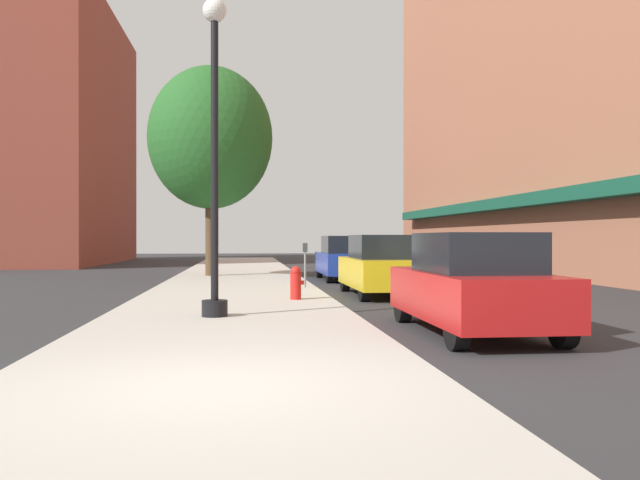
# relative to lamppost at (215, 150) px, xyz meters

# --- Properties ---
(ground_plane) EXTENTS (90.00, 90.00, 0.00)m
(ground_plane) POSITION_rel_lamppost_xyz_m (4.28, 12.11, -3.20)
(ground_plane) COLOR #2D2D30
(sidewalk_slab) EXTENTS (4.80, 50.00, 0.12)m
(sidewalk_slab) POSITION_rel_lamppost_xyz_m (0.28, 13.11, -3.14)
(sidewalk_slab) COLOR #B7B2A8
(sidewalk_slab) RESTS_ON ground
(building_right_brick) EXTENTS (6.80, 40.00, 23.06)m
(building_right_brick) POSITION_rel_lamppost_xyz_m (15.27, 16.11, 8.30)
(building_right_brick) COLOR #9E6047
(building_right_brick) RESTS_ON ground
(building_far_background) EXTENTS (6.80, 18.00, 15.88)m
(building_far_background) POSITION_rel_lamppost_xyz_m (-10.73, 31.11, 4.72)
(building_far_background) COLOR brown
(building_far_background) RESTS_ON ground
(lamppost) EXTENTS (0.48, 0.48, 5.90)m
(lamppost) POSITION_rel_lamppost_xyz_m (0.00, 0.00, 0.00)
(lamppost) COLOR black
(lamppost) RESTS_ON sidewalk_slab
(fire_hydrant) EXTENTS (0.33, 0.26, 0.79)m
(fire_hydrant) POSITION_rel_lamppost_xyz_m (1.76, 3.26, -2.68)
(fire_hydrant) COLOR red
(fire_hydrant) RESTS_ON sidewalk_slab
(parking_meter_near) EXTENTS (0.14, 0.09, 1.31)m
(parking_meter_near) POSITION_rel_lamppost_xyz_m (2.33, 7.16, -2.25)
(parking_meter_near) COLOR slate
(parking_meter_near) RESTS_ON sidewalk_slab
(tree_near) EXTENTS (4.82, 4.82, 8.14)m
(tree_near) POSITION_rel_lamppost_xyz_m (-0.77, 13.79, 2.27)
(tree_near) COLOR #4C3823
(tree_near) RESTS_ON sidewalk_slab
(car_red) EXTENTS (1.80, 4.30, 1.66)m
(car_red) POSITION_rel_lamppost_xyz_m (4.28, -1.93, -2.39)
(car_red) COLOR black
(car_red) RESTS_ON ground
(car_yellow) EXTENTS (1.80, 4.30, 1.66)m
(car_yellow) POSITION_rel_lamppost_xyz_m (4.28, 5.35, -2.39)
(car_yellow) COLOR black
(car_yellow) RESTS_ON ground
(car_blue) EXTENTS (1.80, 4.30, 1.66)m
(car_blue) POSITION_rel_lamppost_xyz_m (4.28, 12.20, -2.39)
(car_blue) COLOR black
(car_blue) RESTS_ON ground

